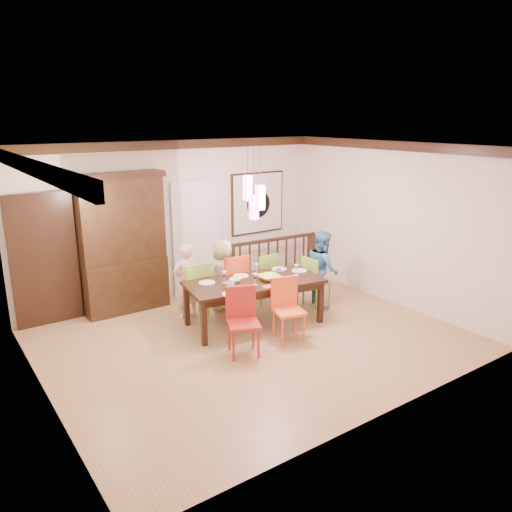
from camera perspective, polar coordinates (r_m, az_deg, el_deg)
floor at (r=7.78m, az=-0.24°, el=-9.48°), size 6.00×6.00×0.00m
ceiling at (r=7.05m, az=-0.27°, el=12.36°), size 6.00×6.00×0.00m
wall_back at (r=9.40m, az=-8.99°, el=4.08°), size 6.00×0.00×6.00m
wall_left at (r=6.17m, az=-23.88°, el=-3.26°), size 0.00×5.00×5.00m
wall_right at (r=9.28m, az=15.19°, el=3.58°), size 0.00×5.00×5.00m
crown_molding at (r=7.06m, az=-0.27°, el=11.71°), size 6.00×5.00×0.16m
panel_door at (r=8.70m, az=-23.04°, el=-0.65°), size 1.04×0.07×2.24m
white_doorway at (r=9.61m, az=-6.92°, el=1.97°), size 0.97×0.05×2.22m
painting at (r=10.24m, az=0.19°, el=6.07°), size 1.25×0.06×1.25m
pendant_cluster at (r=7.74m, az=-0.24°, el=6.75°), size 0.27×0.21×1.14m
dining_table at (r=8.09m, az=-0.23°, el=-3.36°), size 2.33×1.35×0.75m
chair_far_left at (r=8.47m, az=-7.16°, el=-3.37°), size 0.46×0.46×0.98m
chair_far_mid at (r=8.66m, az=-2.85°, el=-2.59°), size 0.50×0.50×1.04m
chair_far_right at (r=9.07m, az=0.66°, el=-2.11°), size 0.45×0.45×0.94m
chair_near_left at (r=7.10m, az=-1.45°, el=-7.13°), size 0.57×0.57×0.98m
chair_near_mid at (r=7.56m, az=3.78°, el=-5.75°), size 0.53×0.53×0.96m
chair_end_right at (r=9.01m, az=6.98°, el=-2.44°), size 0.43×0.43×0.91m
china_hutch at (r=8.83m, az=-14.98°, el=1.42°), size 1.53×0.46×2.42m
balustrade at (r=10.09m, az=1.95°, el=-0.49°), size 2.05×0.22×0.96m
person_far_left at (r=8.45m, az=-8.04°, el=-2.85°), size 0.50×0.35×1.29m
person_far_mid at (r=8.79m, az=-3.78°, el=-2.12°), size 0.64×0.44×1.25m
person_end_right at (r=9.02m, az=7.59°, el=-1.41°), size 0.76×0.82×1.36m
serving_bowl at (r=8.07m, az=1.51°, el=-2.49°), size 0.37×0.37×0.08m
small_bowl at (r=7.98m, az=-2.42°, el=-2.81°), size 0.25×0.25×0.06m
cup_left at (r=7.72m, az=-2.95°, el=-3.30°), size 0.13×0.13×0.10m
cup_right at (r=8.49m, az=2.60°, el=-1.55°), size 0.11×0.11×0.09m
plate_far_left at (r=7.97m, az=-5.62°, el=-3.05°), size 0.26×0.26×0.01m
plate_far_mid at (r=8.27m, az=-1.75°, el=-2.29°), size 0.26×0.26×0.01m
plate_far_right at (r=8.64m, az=2.66°, el=-1.51°), size 0.26×0.26×0.01m
plate_near_left at (r=7.45m, az=-2.92°, el=-4.37°), size 0.26×0.26×0.01m
plate_near_mid at (r=8.06m, az=3.30°, el=-2.79°), size 0.26×0.26×0.01m
plate_end_right at (r=8.58m, az=4.98°, el=-1.67°), size 0.26×0.26×0.01m
wine_glass_a at (r=7.94m, az=-3.64°, el=-2.43°), size 0.08×0.08×0.19m
wine_glass_b at (r=8.32m, az=0.06°, el=-1.53°), size 0.08×0.08×0.19m
wine_glass_c at (r=7.82m, az=-0.10°, el=-2.67°), size 0.08×0.08×0.19m
wine_glass_d at (r=8.32m, az=4.65°, el=-1.60°), size 0.08×0.08×0.19m
napkin at (r=7.76m, az=1.41°, el=-3.52°), size 0.18×0.14×0.01m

